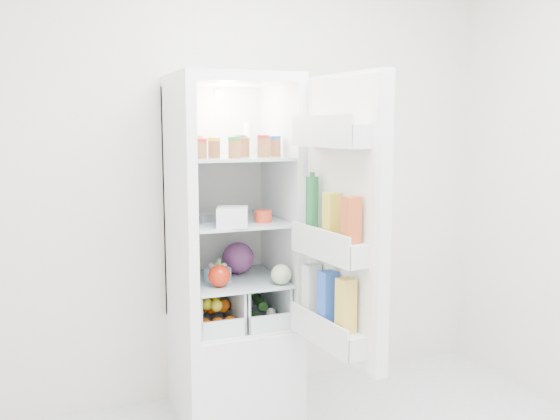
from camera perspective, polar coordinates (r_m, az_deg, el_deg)
name	(u,v)px	position (r m, az deg, el deg)	size (l,w,h in m)	color
room_walls	(390,112)	(2.20, 10.00, 8.82)	(3.02, 3.02, 2.61)	beige
refrigerator	(230,291)	(3.38, -4.57, -7.36)	(0.60, 0.60, 1.80)	white
shelf_low	(234,280)	(3.30, -4.26, -6.37)	(0.49, 0.53, 0.01)	silver
shelf_mid	(233,221)	(3.24, -4.32, -1.05)	(0.49, 0.53, 0.01)	silver
shelf_top	(232,158)	(3.21, -4.38, 4.78)	(0.49, 0.53, 0.01)	silver
crisper_left	(211,306)	(3.31, -6.29, -8.73)	(0.23, 0.46, 0.22)	silver
crisper_right	(256,301)	(3.37, -2.23, -8.34)	(0.23, 0.46, 0.22)	silver
condiment_jars	(234,148)	(3.15, -4.25, 5.64)	(0.46, 0.34, 0.08)	#B21919
squeeze_bottle	(248,139)	(3.37, -2.92, 6.52)	(0.05, 0.05, 0.17)	white
tub_white	(233,217)	(3.03, -4.36, -0.62)	(0.15, 0.15, 0.09)	silver
tin_red	(263,216)	(3.17, -1.56, -0.57)	(0.09, 0.09, 0.06)	red
foil_tray	(211,216)	(3.24, -6.33, -0.58)	(0.17, 0.13, 0.04)	#BBBBBF
red_cabbage	(238,258)	(3.38, -3.86, -4.41)	(0.17, 0.17, 0.17)	#481B50
bell_pepper	(219,276)	(3.13, -5.57, -6.02)	(0.11, 0.11, 0.11)	red
mushroom_bowl	(218,275)	(3.25, -5.72, -5.91)	(0.14, 0.14, 0.07)	#92BADA
salad_bag	(281,274)	(3.16, 0.10, -5.91)	(0.10, 0.10, 0.10)	#A8B789
citrus_pile	(214,312)	(3.26, -6.04, -9.28)	(0.20, 0.24, 0.16)	#FF630D
veg_pile	(257,310)	(3.39, -2.13, -9.10)	(0.16, 0.30, 0.10)	#1D4B19
fridge_door	(340,226)	(2.83, 5.54, -1.49)	(0.22, 0.60, 1.30)	white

